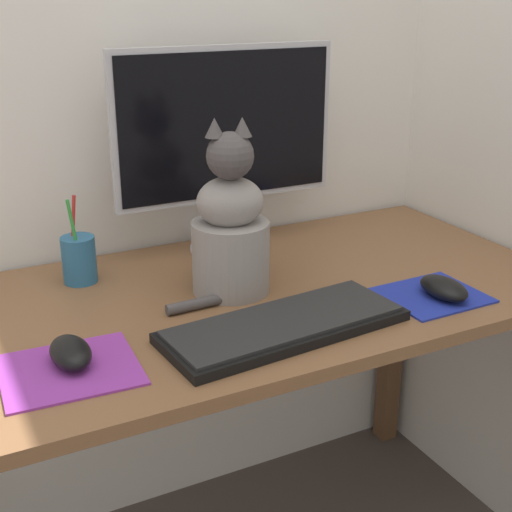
{
  "coord_description": "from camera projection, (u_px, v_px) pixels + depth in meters",
  "views": [
    {
      "loc": [
        -0.56,
        -1.15,
        1.27
      ],
      "look_at": [
        -0.01,
        -0.08,
        0.81
      ],
      "focal_mm": 50.0,
      "sensor_mm": 36.0,
      "label": 1
    }
  ],
  "objects": [
    {
      "name": "pen_cup",
      "position": [
        79.0,
        259.0,
        1.43
      ],
      "size": [
        0.07,
        0.07,
        0.18
      ],
      "color": "#286089",
      "rests_on": "desk"
    },
    {
      "name": "monitor",
      "position": [
        226.0,
        138.0,
        1.53
      ],
      "size": [
        0.51,
        0.17,
        0.45
      ],
      "color": "#B2B2B7",
      "rests_on": "desk"
    },
    {
      "name": "keyboard",
      "position": [
        284.0,
        325.0,
        1.24
      ],
      "size": [
        0.45,
        0.2,
        0.02
      ],
      "rotation": [
        0.0,
        0.0,
        0.08
      ],
      "color": "black",
      "rests_on": "desk"
    },
    {
      "name": "mousepad_right",
      "position": [
        432.0,
        295.0,
        1.38
      ],
      "size": [
        0.19,
        0.17,
        0.0
      ],
      "rotation": [
        0.0,
        0.0,
        0.01
      ],
      "color": "#1E2D9E",
      "rests_on": "desk"
    },
    {
      "name": "computer_mouse_right",
      "position": [
        444.0,
        288.0,
        1.36
      ],
      "size": [
        0.07,
        0.11,
        0.04
      ],
      "color": "black",
      "rests_on": "mousepad_right"
    },
    {
      "name": "cat",
      "position": [
        230.0,
        230.0,
        1.36
      ],
      "size": [
        0.25,
        0.19,
        0.34
      ],
      "rotation": [
        0.0,
        0.0,
        -0.32
      ],
      "color": "gray",
      "rests_on": "desk"
    },
    {
      "name": "mousepad_left",
      "position": [
        70.0,
        370.0,
        1.11
      ],
      "size": [
        0.22,
        0.2,
        0.0
      ],
      "rotation": [
        0.0,
        0.0,
        -0.05
      ],
      "color": "purple",
      "rests_on": "desk"
    },
    {
      "name": "desk",
      "position": [
        244.0,
        336.0,
        1.44
      ],
      "size": [
        1.3,
        0.66,
        0.71
      ],
      "color": "brown",
      "rests_on": "ground_plane"
    },
    {
      "name": "computer_mouse_left",
      "position": [
        70.0,
        352.0,
        1.12
      ],
      "size": [
        0.06,
        0.11,
        0.04
      ],
      "color": "black",
      "rests_on": "mousepad_left"
    }
  ]
}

